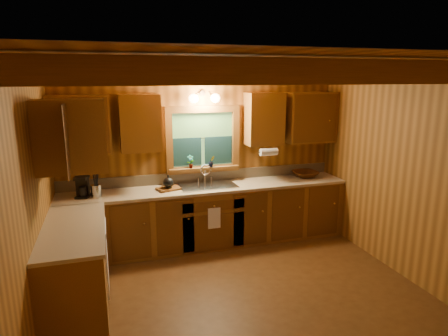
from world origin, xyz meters
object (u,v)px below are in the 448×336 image
cutting_board (168,189)px  sink (208,189)px  coffee_maker (82,187)px  wicker_basket (305,174)px

cutting_board → sink: bearing=-14.1°
coffee_maker → wicker_basket: (3.34, 0.07, -0.09)m
sink → coffee_maker: bearing=-179.5°
coffee_maker → cutting_board: bearing=15.7°
cutting_board → wicker_basket: (2.20, 0.08, 0.03)m
coffee_maker → cutting_board: coffee_maker is taller
sink → cutting_board: 0.59m
coffee_maker → wicker_basket: coffee_maker is taller
coffee_maker → sink: bearing=16.5°
sink → wicker_basket: bearing=2.0°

